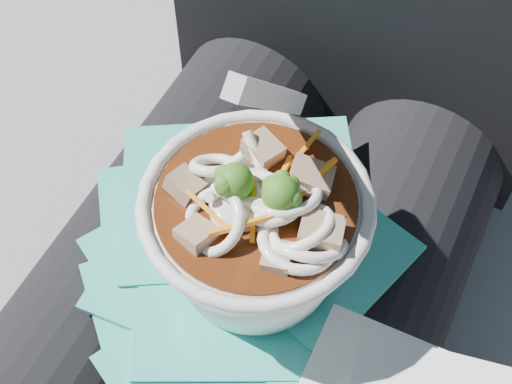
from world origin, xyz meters
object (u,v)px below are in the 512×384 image
at_px(stone_ledge, 290,323).
at_px(udon_bowl, 257,227).
at_px(lap, 226,329).
at_px(person_body, 276,221).
at_px(plastic_bag, 228,263).

relative_size(stone_ledge, udon_bowl, 5.29).
bearing_deg(stone_ledge, udon_bowl, -81.94).
height_order(lap, person_body, person_body).
height_order(lap, udon_bowl, udon_bowl).
bearing_deg(udon_bowl, person_body, 104.17).
relative_size(lap, plastic_bag, 1.50).
xyz_separation_m(stone_ledge, plastic_bag, (-0.00, -0.14, 0.38)).
height_order(plastic_bag, udon_bowl, udon_bowl).
height_order(stone_ledge, udon_bowl, udon_bowl).
bearing_deg(person_body, lap, -90.00).
relative_size(person_body, plastic_bag, 3.06).
distance_m(lap, person_body, 0.10).
xyz_separation_m(lap, plastic_bag, (-0.00, 0.01, 0.08)).
bearing_deg(stone_ledge, lap, -90.00).
bearing_deg(lap, udon_bowl, 44.80).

